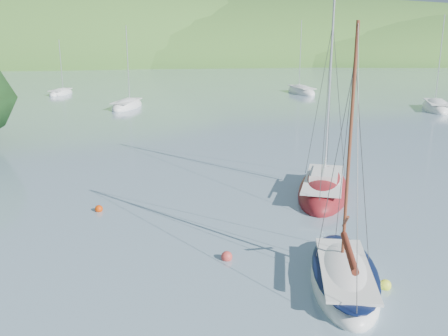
{
  "coord_description": "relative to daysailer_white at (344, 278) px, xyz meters",
  "views": [
    {
      "loc": [
        -4.45,
        -15.66,
        8.66
      ],
      "look_at": [
        -1.88,
        8.0,
        2.26
      ],
      "focal_mm": 40.0,
      "sensor_mm": 36.0,
      "label": 1
    }
  ],
  "objects": [
    {
      "name": "ground",
      "position": [
        -1.57,
        0.01,
        -0.22
      ],
      "size": [
        700.0,
        700.0,
        0.0
      ],
      "primitive_type": "plane",
      "color": "#768FA3",
      "rests_on": "ground"
    },
    {
      "name": "shoreline_hills",
      "position": [
        -11.23,
        172.43,
        -0.22
      ],
      "size": [
        690.0,
        135.0,
        56.0
      ],
      "color": "#376928",
      "rests_on": "ground"
    },
    {
      "name": "daysailer_white",
      "position": [
        0.0,
        0.0,
        0.0
      ],
      "size": [
        3.67,
        6.71,
        9.77
      ],
      "rotation": [
        0.0,
        0.0,
        -0.22
      ],
      "color": "white",
      "rests_on": "ground"
    },
    {
      "name": "sloop_red",
      "position": [
        2.36,
        10.15,
        -0.0
      ],
      "size": [
        5.25,
        8.3,
        11.62
      ],
      "rotation": [
        0.0,
        0.0,
        -0.35
      ],
      "color": "maroon",
      "rests_on": "ground"
    },
    {
      "name": "distant_sloop_a",
      "position": [
        -11.21,
        45.65,
        -0.04
      ],
      "size": [
        4.62,
        7.8,
        10.51
      ],
      "rotation": [
        0.0,
        0.0,
        -0.29
      ],
      "color": "white",
      "rests_on": "ground"
    },
    {
      "name": "distant_sloop_b",
      "position": [
        13.81,
        58.53,
        -0.03
      ],
      "size": [
        3.82,
        8.42,
        11.61
      ],
      "rotation": [
        0.0,
        0.0,
        0.12
      ],
      "color": "white",
      "rests_on": "ground"
    },
    {
      "name": "distant_sloop_c",
      "position": [
        -22.08,
        60.82,
        -0.06
      ],
      "size": [
        3.63,
        6.35,
        8.57
      ],
      "rotation": [
        0.0,
        0.0,
        -0.27
      ],
      "color": "white",
      "rests_on": "ground"
    },
    {
      "name": "distant_sloop_d",
      "position": [
        25.25,
        40.02,
        -0.03
      ],
      "size": [
        5.47,
        8.75,
        11.78
      ],
      "rotation": [
        0.0,
        0.0,
        -0.34
      ],
      "color": "white",
      "rests_on": "ground"
    },
    {
      "name": "mooring_buoys",
      "position": [
        0.6,
        5.17,
        -0.1
      ],
      "size": [
        23.66,
        11.82,
        0.45
      ],
      "color": "#E7F930",
      "rests_on": "ground"
    }
  ]
}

